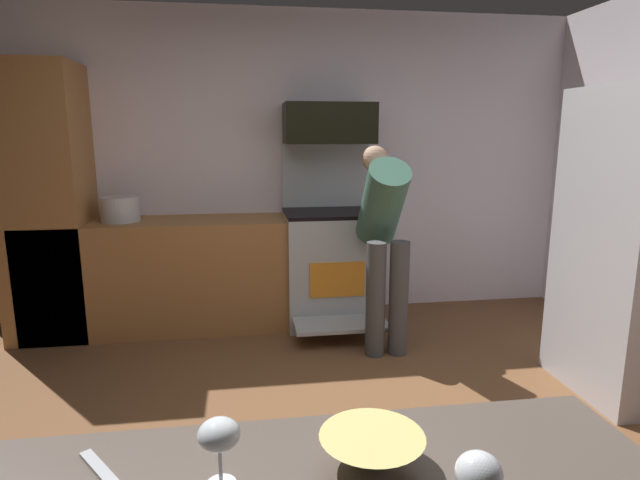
# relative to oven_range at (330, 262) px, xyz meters

# --- Properties ---
(ground_plane) EXTENTS (5.20, 4.80, 0.02)m
(ground_plane) POSITION_rel_oven_range_xyz_m (-0.31, -1.97, -0.52)
(ground_plane) COLOR brown
(wall_back) EXTENTS (5.20, 0.12, 2.60)m
(wall_back) POSITION_rel_oven_range_xyz_m (-0.31, 0.37, 0.79)
(wall_back) COLOR silver
(wall_back) RESTS_ON ground
(lower_cabinet_run) EXTENTS (2.40, 0.60, 0.90)m
(lower_cabinet_run) POSITION_rel_oven_range_xyz_m (-1.21, 0.01, -0.06)
(lower_cabinet_run) COLOR #9E6A3A
(lower_cabinet_run) RESTS_ON ground
(cabinet_column) EXTENTS (0.60, 0.60, 2.10)m
(cabinet_column) POSITION_rel_oven_range_xyz_m (-2.21, 0.01, 0.54)
(cabinet_column) COLOR #9E6A3A
(cabinet_column) RESTS_ON ground
(oven_range) EXTENTS (0.76, 0.98, 1.50)m
(oven_range) POSITION_rel_oven_range_xyz_m (0.00, 0.00, 0.00)
(oven_range) COLOR #B1B8BD
(oven_range) RESTS_ON ground
(microwave) EXTENTS (0.74, 0.38, 0.33)m
(microwave) POSITION_rel_oven_range_xyz_m (0.00, 0.09, 1.15)
(microwave) COLOR black
(microwave) RESTS_ON oven_range
(person_cook) EXTENTS (0.31, 0.66, 1.49)m
(person_cook) POSITION_rel_oven_range_xyz_m (0.28, -0.62, 0.38)
(person_cook) COLOR #454545
(person_cook) RESTS_ON ground
(mixing_bowl_large) EXTENTS (0.22, 0.22, 0.07)m
(mixing_bowl_large) POSITION_rel_oven_range_xyz_m (-0.47, -3.28, 0.43)
(mixing_bowl_large) COLOR #DBCA72
(mixing_bowl_large) RESTS_ON counter_island
(wine_glass_far) EXTENTS (0.08, 0.08, 0.17)m
(wine_glass_far) POSITION_rel_oven_range_xyz_m (-0.35, -3.51, 0.52)
(wine_glass_far) COLOR silver
(wine_glass_far) RESTS_ON counter_island
(wine_glass_extra) EXTENTS (0.08, 0.08, 0.14)m
(wine_glass_extra) POSITION_rel_oven_range_xyz_m (-0.77, -3.30, 0.50)
(wine_glass_extra) COLOR silver
(wine_glass_extra) RESTS_ON counter_island
(knife_chef) EXTENTS (0.17, 0.22, 0.01)m
(knife_chef) POSITION_rel_oven_range_xyz_m (-0.99, -3.25, 0.40)
(knife_chef) COLOR #B7BABF
(knife_chef) RESTS_ON counter_island
(stock_pot) EXTENTS (0.30, 0.30, 0.20)m
(stock_pot) POSITION_rel_oven_range_xyz_m (-1.68, 0.01, 0.49)
(stock_pot) COLOR silver
(stock_pot) RESTS_ON lower_cabinet_run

